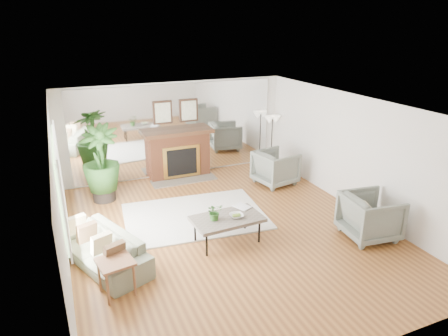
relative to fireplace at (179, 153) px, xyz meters
name	(u,v)px	position (x,y,z in m)	size (l,w,h in m)	color
ground	(229,231)	(0.00, -3.26, -0.66)	(7.00, 7.00, 0.00)	brown
wall_left	(60,198)	(-2.99, -3.26, 0.59)	(0.02, 7.00, 2.50)	silver
wall_right	(355,153)	(2.99, -3.26, 0.59)	(0.02, 7.00, 2.50)	silver
wall_back	(176,130)	(0.00, 0.23, 0.59)	(6.00, 0.02, 2.50)	silver
mirror_panel	(176,130)	(0.00, 0.21, 0.59)	(5.40, 0.04, 2.40)	silver
window_panel	(60,184)	(-2.96, -2.86, 0.69)	(0.04, 2.40, 1.50)	#B2E09E
fireplace	(179,153)	(0.00, 0.00, 0.00)	(1.85, 0.83, 2.05)	brown
area_rug	(195,216)	(-0.42, -2.40, -0.64)	(2.93, 2.09, 0.03)	silver
coffee_table	(227,219)	(-0.20, -3.64, -0.18)	(1.34, 0.83, 0.52)	#61564C
sofa	(102,249)	(-2.45, -3.47, -0.37)	(1.99, 0.78, 0.58)	slate
armchair_back	(276,168)	(2.11, -1.43, -0.23)	(0.93, 0.95, 0.87)	gray
armchair_front	(370,216)	(2.40, -4.52, -0.22)	(0.94, 0.97, 0.88)	gray
side_table	(115,266)	(-2.35, -4.37, -0.17)	(0.59, 0.59, 0.58)	#905C39
potted_ficus	(101,161)	(-2.08, -0.76, 0.30)	(1.10, 1.10, 1.80)	black
floor_lamp	(272,123)	(2.70, -0.16, 0.59)	(0.48, 0.26, 1.46)	black
tabletop_plant	(215,212)	(-0.45, -3.63, 0.02)	(0.29, 0.25, 0.32)	#2B551F
fruit_bowl	(236,216)	(-0.04, -3.70, -0.11)	(0.25, 0.25, 0.06)	#905C39
book	(238,209)	(0.13, -3.40, -0.13)	(0.24, 0.32, 0.02)	#905C39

